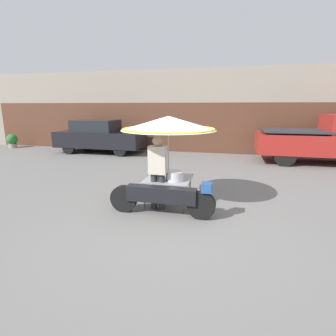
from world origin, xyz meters
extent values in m
plane|color=slate|center=(0.00, 0.00, 0.00)|extent=(36.00, 36.00, 0.00)
cube|color=gray|center=(0.00, 9.04, 1.99)|extent=(28.00, 2.00, 3.98)
cube|color=#563323|center=(0.00, 8.01, 1.20)|extent=(23.80, 0.06, 2.40)
cylinder|color=black|center=(0.56, 0.16, 0.29)|extent=(0.58, 0.14, 0.58)
cylinder|color=black|center=(-1.10, 0.16, 0.29)|extent=(0.58, 0.14, 0.58)
cube|color=black|center=(-0.27, 0.16, 0.45)|extent=(1.47, 0.24, 0.32)
cube|color=#234C93|center=(0.66, 0.16, 0.67)|extent=(0.20, 0.24, 0.18)
cylinder|color=black|center=(-0.27, 1.13, 0.26)|extent=(0.52, 0.14, 0.52)
cylinder|color=#515156|center=(0.17, 0.38, 0.30)|extent=(0.03, 0.03, 0.60)
cylinder|color=#515156|center=(0.17, 1.26, 0.30)|extent=(0.03, 0.03, 0.60)
cylinder|color=#515156|center=(-0.71, 0.38, 0.30)|extent=(0.03, 0.03, 0.60)
cylinder|color=#515156|center=(-0.71, 1.26, 0.30)|extent=(0.03, 0.03, 0.60)
cube|color=#9E9EA3|center=(-0.27, 0.82, 0.61)|extent=(1.03, 1.03, 0.02)
cylinder|color=#B2B2B7|center=(-0.27, 0.82, 1.17)|extent=(0.03, 0.03, 1.10)
cone|color=white|center=(-0.27, 0.82, 1.87)|extent=(2.10, 2.10, 0.30)
torus|color=yellow|center=(-0.27, 0.82, 1.74)|extent=(2.04, 2.04, 0.05)
cylinder|color=#B7B7BC|center=(-0.50, 0.64, 0.70)|extent=(0.26, 0.26, 0.14)
cylinder|color=silver|center=(-0.09, 0.67, 0.73)|extent=(0.39, 0.39, 0.21)
cylinder|color=#2D2D33|center=(-0.52, 0.48, 0.40)|extent=(0.14, 0.14, 0.81)
cylinder|color=#2D2D33|center=(-0.34, 0.48, 0.40)|extent=(0.14, 0.14, 0.81)
cube|color=beige|center=(-0.43, 0.48, 1.11)|extent=(0.38, 0.22, 0.60)
sphere|color=tan|center=(-0.43, 0.48, 1.52)|extent=(0.22, 0.22, 0.22)
cylinder|color=black|center=(-3.80, 6.12, 0.30)|extent=(0.60, 0.20, 0.60)
cylinder|color=black|center=(-3.80, 7.56, 0.30)|extent=(0.60, 0.20, 0.60)
cylinder|color=black|center=(-6.43, 6.12, 0.30)|extent=(0.60, 0.20, 0.60)
cylinder|color=black|center=(-6.43, 7.56, 0.30)|extent=(0.60, 0.20, 0.60)
cube|color=black|center=(-5.11, 6.84, 0.67)|extent=(4.24, 1.70, 0.74)
cube|color=#1E2328|center=(-5.33, 6.84, 1.31)|extent=(2.04, 1.49, 0.55)
cylinder|color=black|center=(3.11, 5.73, 0.40)|extent=(0.81, 0.24, 0.81)
cylinder|color=black|center=(3.11, 7.33, 0.40)|extent=(0.81, 0.24, 0.81)
cube|color=#A3231E|center=(4.63, 6.53, 0.79)|extent=(5.05, 1.88, 0.78)
cube|color=#2D2D33|center=(3.62, 6.53, 1.29)|extent=(2.62, 1.81, 0.08)
cylinder|color=gray|center=(-10.62, 7.14, 0.11)|extent=(0.41, 0.41, 0.22)
sphere|color=#287033|center=(-10.62, 7.14, 0.46)|extent=(0.56, 0.56, 0.56)
camera|label=1|loc=(1.07, -4.81, 2.23)|focal=28.00mm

